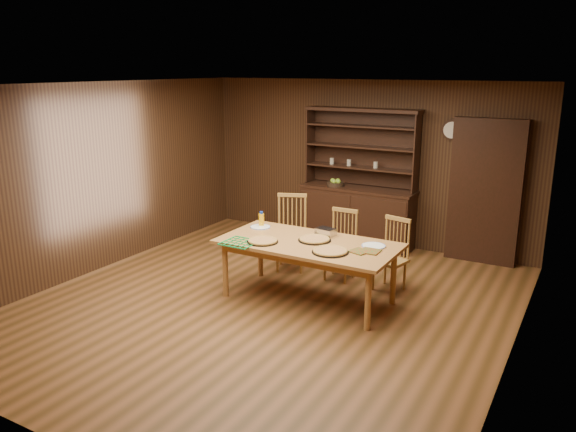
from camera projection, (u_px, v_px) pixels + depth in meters
The scene contains 20 objects.
floor at pixel (268, 305), 6.80m from camera, with size 6.00×6.00×0.00m, color brown.
room_shell at pixel (266, 177), 6.39m from camera, with size 6.00×6.00×6.00m.
china_hutch at pixel (358, 209), 8.96m from camera, with size 1.84×0.52×2.17m.
doorway at pixel (485, 192), 8.06m from camera, with size 1.00×0.18×2.10m, color black.
wall_clock at pixel (452, 130), 8.15m from camera, with size 0.30×0.05×0.30m.
dining_table at pixel (308, 247), 6.77m from camera, with size 2.15×1.08×0.75m.
chair_left at pixel (291, 229), 7.93m from camera, with size 0.56×0.55×1.06m.
chair_center at pixel (342, 242), 7.56m from camera, with size 0.39×0.38×0.95m.
chair_right at pixel (393, 252), 7.18m from camera, with size 0.46×0.44×0.94m.
pizza_left at pixel (263, 241), 6.74m from camera, with size 0.38×0.38×0.04m.
pizza_right at pixel (330, 251), 6.37m from camera, with size 0.42×0.42×0.04m.
pizza_center at pixel (315, 239), 6.80m from camera, with size 0.40×0.40×0.04m.
cooling_rack at pixel (240, 242), 6.72m from camera, with size 0.38×0.38×0.02m, color #0B9B42, non-canonical shape.
plate_left at pixel (260, 227), 7.35m from camera, with size 0.27×0.27×0.02m.
plate_right at pixel (374, 246), 6.58m from camera, with size 0.28×0.28×0.02m.
foil_dish at pixel (326, 232), 7.00m from camera, with size 0.23×0.17×0.09m, color silver.
juice_bottle at pixel (261, 220), 7.39m from camera, with size 0.07×0.07×0.20m.
pot_holder_a at pixel (370, 251), 6.39m from camera, with size 0.21×0.21×0.02m, color #9D1F11.
pot_holder_b at pixel (359, 251), 6.39m from camera, with size 0.20×0.20×0.02m, color #9D1F11.
fruit_bowl at pixel (336, 183), 8.98m from camera, with size 0.27×0.27×0.12m.
Camera 1 is at (3.32, -5.35, 2.80)m, focal length 35.00 mm.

